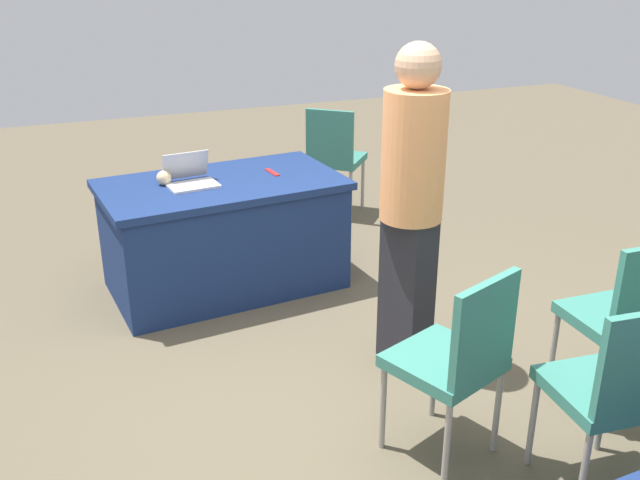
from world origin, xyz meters
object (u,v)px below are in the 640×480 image
(table_foreground, at_px, (224,234))
(chair_tucked_left, at_px, (616,385))
(person_attendee_standing, at_px, (412,193))
(scissors_red, at_px, (272,172))
(chair_aisle, at_px, (457,355))
(chair_by_pillar, at_px, (334,154))
(laptop_silver, at_px, (191,179))
(yarn_ball, at_px, (164,178))
(chair_near_front, at_px, (627,312))

(table_foreground, bearing_deg, chair_tucked_left, 110.57)
(person_attendee_standing, xyz_separation_m, scissors_red, (0.34, -1.39, -0.24))
(chair_aisle, height_order, person_attendee_standing, person_attendee_standing)
(chair_by_pillar, distance_m, laptop_silver, 1.83)
(table_foreground, distance_m, chair_by_pillar, 1.66)
(laptop_silver, distance_m, scissors_red, 0.59)
(scissors_red, bearing_deg, table_foreground, -88.01)
(person_attendee_standing, relative_size, scissors_red, 10.10)
(table_foreground, relative_size, chair_tucked_left, 1.73)
(person_attendee_standing, relative_size, laptop_silver, 5.22)
(chair_aisle, distance_m, chair_by_pillar, 3.33)
(table_foreground, relative_size, yarn_ball, 17.38)
(chair_aisle, distance_m, yarn_ball, 2.43)
(chair_aisle, relative_size, chair_by_pillar, 0.99)
(chair_tucked_left, bearing_deg, table_foreground, 115.69)
(chair_aisle, height_order, yarn_ball, chair_aisle)
(table_foreground, xyz_separation_m, yarn_ball, (0.37, -0.06, 0.44))
(table_foreground, height_order, chair_by_pillar, chair_by_pillar)
(chair_near_front, height_order, yarn_ball, chair_near_front)
(chair_by_pillar, xyz_separation_m, scissors_red, (0.89, 1.00, 0.22))
(chair_by_pillar, height_order, person_attendee_standing, person_attendee_standing)
(laptop_silver, bearing_deg, chair_aisle, 101.68)
(yarn_ball, bearing_deg, laptop_silver, 158.88)
(person_attendee_standing, bearing_deg, scissors_red, 175.61)
(scissors_red, bearing_deg, chair_aisle, -2.79)
(table_foreground, relative_size, chair_by_pillar, 1.73)
(chair_near_front, bearing_deg, laptop_silver, 130.15)
(table_foreground, xyz_separation_m, person_attendee_standing, (-0.72, 1.33, 0.63))
(person_attendee_standing, bearing_deg, laptop_silver, -163.29)
(chair_by_pillar, bearing_deg, person_attendee_standing, -61.98)
(table_foreground, distance_m, laptop_silver, 0.47)
(chair_tucked_left, bearing_deg, scissors_red, 107.92)
(chair_by_pillar, relative_size, person_attendee_standing, 0.54)
(chair_aisle, bearing_deg, person_attendee_standing, 55.66)
(chair_by_pillar, xyz_separation_m, laptop_silver, (1.47, 1.06, 0.25))
(chair_by_pillar, bearing_deg, chair_near_front, -45.00)
(chair_tucked_left, xyz_separation_m, chair_aisle, (0.48, -0.46, -0.01))
(chair_tucked_left, xyz_separation_m, laptop_silver, (1.20, -2.65, 0.25))
(yarn_ball, bearing_deg, chair_by_pillar, -148.60)
(chair_near_front, xyz_separation_m, chair_tucked_left, (0.50, 0.48, -0.00))
(chair_tucked_left, bearing_deg, chair_near_front, 48.89)
(chair_aisle, relative_size, yarn_ball, 9.94)
(chair_tucked_left, height_order, chair_by_pillar, same)
(laptop_silver, height_order, scissors_red, laptop_silver)
(table_foreground, height_order, chair_near_front, chair_near_front)
(yarn_ball, bearing_deg, chair_near_front, 129.97)
(chair_tucked_left, xyz_separation_m, scissors_red, (0.61, -2.71, 0.22))
(laptop_silver, bearing_deg, chair_tucked_left, 107.77)
(chair_tucked_left, distance_m, chair_aisle, 0.67)
(chair_aisle, height_order, chair_by_pillar, chair_by_pillar)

